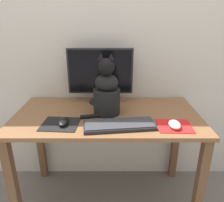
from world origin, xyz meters
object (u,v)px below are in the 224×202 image
at_px(computer_mouse_left, 63,122).
at_px(computer_mouse_right, 174,124).
at_px(monitor, 100,75).
at_px(keyboard, 119,125).
at_px(cat, 106,92).

relative_size(computer_mouse_left, computer_mouse_right, 1.10).
height_order(monitor, keyboard, monitor).
bearing_deg(cat, computer_mouse_left, -138.44).
height_order(computer_mouse_left, computer_mouse_right, computer_mouse_right).
height_order(monitor, computer_mouse_left, monitor).
xyz_separation_m(monitor, cat, (0.05, -0.19, -0.06)).
xyz_separation_m(keyboard, cat, (-0.08, 0.19, 0.13)).
bearing_deg(cat, monitor, 112.36).
distance_m(monitor, computer_mouse_right, 0.61).
xyz_separation_m(keyboard, computer_mouse_right, (0.31, -0.01, 0.01)).
relative_size(monitor, keyboard, 1.08).
height_order(computer_mouse_left, cat, cat).
distance_m(computer_mouse_left, computer_mouse_right, 0.63).
relative_size(keyboard, computer_mouse_left, 3.68).
height_order(monitor, computer_mouse_right, monitor).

